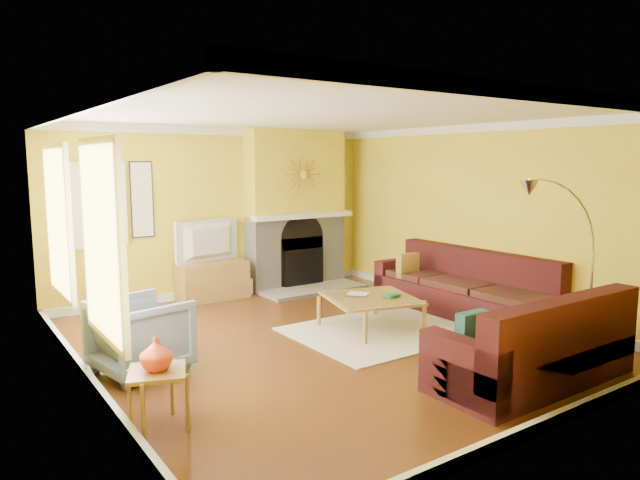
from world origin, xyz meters
TOP-DOWN VIEW (x-y plane):
  - floor at (0.00, 0.00)m, footprint 5.50×6.00m
  - ceiling at (0.00, 0.00)m, footprint 5.50×6.00m
  - wall_back at (0.00, 3.01)m, footprint 5.50×0.02m
  - wall_front at (0.00, -3.01)m, footprint 5.50×0.02m
  - wall_left at (-2.76, 0.00)m, footprint 0.02×6.00m
  - wall_right at (2.76, 0.00)m, footprint 0.02×6.00m
  - baseboard at (0.00, 0.00)m, footprint 5.50×6.00m
  - crown_molding at (0.00, 0.00)m, footprint 5.50×6.00m
  - window_left_near at (-2.72, 1.30)m, footprint 0.06×1.22m
  - window_left_far at (-2.72, -0.60)m, footprint 0.06×1.22m
  - window_back at (-1.90, 2.96)m, footprint 0.82×0.06m
  - wall_art at (-1.25, 2.97)m, footprint 0.34×0.04m
  - fireplace at (1.35, 2.80)m, footprint 1.80×0.40m
  - mantel at (1.35, 2.56)m, footprint 1.92×0.22m
  - hearth at (1.35, 2.25)m, footprint 1.80×0.70m
  - sunburst at (1.35, 2.57)m, footprint 0.70×0.04m
  - rug at (0.88, -0.15)m, footprint 2.40×1.80m
  - sectional_sofa at (1.28, -0.71)m, footprint 2.93×3.98m
  - coffee_table at (0.76, 0.05)m, footprint 1.34×1.34m
  - media_console at (-0.28, 2.71)m, footprint 1.09×0.49m
  - tv at (-0.28, 2.71)m, footprint 1.15×0.37m
  - subwoofer at (0.25, 2.73)m, footprint 0.27×0.27m
  - armchair at (-2.18, 0.19)m, footprint 1.01×0.99m
  - side_table at (-2.46, -1.15)m, footprint 0.58×0.58m
  - vase at (-2.46, -1.15)m, footprint 0.33×0.33m
  - book at (0.60, 0.15)m, footprint 0.31×0.32m
  - arc_lamp at (1.39, -2.24)m, footprint 1.28×0.36m

SIDE VIEW (x-z plane):
  - floor at x=0.00m, z-range -0.02..0.00m
  - rug at x=0.88m, z-range 0.00..0.02m
  - hearth at x=1.35m, z-range 0.00..0.06m
  - baseboard at x=0.00m, z-range 0.00..0.12m
  - subwoofer at x=0.25m, z-range 0.00..0.27m
  - coffee_table at x=0.76m, z-range 0.00..0.43m
  - side_table at x=-2.46m, z-range 0.00..0.49m
  - media_console at x=-0.28m, z-range 0.00..0.60m
  - armchair at x=-2.18m, z-range 0.00..0.79m
  - book at x=0.60m, z-range 0.43..0.45m
  - sectional_sofa at x=1.28m, z-range 0.00..0.90m
  - vase at x=-2.46m, z-range 0.49..0.77m
  - tv at x=-0.28m, z-range 0.60..1.26m
  - arc_lamp at x=1.39m, z-range 0.00..1.99m
  - mantel at x=1.35m, z-range 1.21..1.29m
  - wall_back at x=0.00m, z-range 0.00..2.70m
  - wall_front at x=0.00m, z-range 0.00..2.70m
  - wall_left at x=-2.76m, z-range 0.00..2.70m
  - wall_right at x=2.76m, z-range 0.00..2.70m
  - fireplace at x=1.35m, z-range 0.00..2.70m
  - window_left_near at x=-2.72m, z-range 0.64..2.36m
  - window_left_far at x=-2.72m, z-range 0.64..2.36m
  - window_back at x=-1.90m, z-range 0.94..2.16m
  - wall_art at x=-1.25m, z-range 1.03..2.17m
  - sunburst at x=1.35m, z-range 1.60..2.30m
  - crown_molding at x=0.00m, z-range 2.58..2.70m
  - ceiling at x=0.00m, z-range 2.70..2.72m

